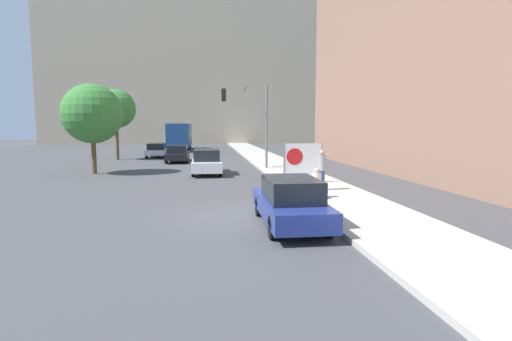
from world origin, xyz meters
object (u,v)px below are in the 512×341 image
traffic_light_pole (250,112)px  motorcycle_on_road (202,165)px  jogger_on_sidewalk (322,170)px  car_on_road_midblock (178,154)px  parked_car_curbside (291,202)px  car_on_road_distant (157,150)px  car_on_road_nearest (207,162)px  street_tree_near_curb (92,114)px  protest_banner (302,162)px  seated_protester (317,182)px  street_tree_midblock (116,109)px  city_bus_on_road (180,135)px

traffic_light_pole → motorcycle_on_road: bearing=-147.5°
jogger_on_sidewalk → motorcycle_on_road: 9.43m
jogger_on_sidewalk → car_on_road_midblock: (-7.44, 16.69, -0.36)m
parked_car_curbside → car_on_road_distant: bearing=104.5°
car_on_road_nearest → motorcycle_on_road: 0.37m
street_tree_near_curb → protest_banner: bearing=-29.0°
seated_protester → car_on_road_distant: 25.68m
parked_car_curbside → car_on_road_nearest: size_ratio=0.95×
protest_banner → traffic_light_pole: size_ratio=0.35×
street_tree_midblock → protest_banner: bearing=-53.9°
traffic_light_pole → car_on_road_midblock: bearing=128.0°
protest_banner → city_bus_on_road: city_bus_on_road is taller
seated_protester → jogger_on_sidewalk: size_ratio=0.67×
protest_banner → car_on_road_midblock: 16.01m
jogger_on_sidewalk → motorcycle_on_road: jogger_on_sidewalk is taller
car_on_road_midblock → motorcycle_on_road: bearing=-76.6°
car_on_road_nearest → car_on_road_distant: 14.96m
car_on_road_nearest → motorcycle_on_road: size_ratio=2.31×
parked_car_curbside → street_tree_midblock: size_ratio=0.72×
car_on_road_distant → jogger_on_sidewalk: bearing=-66.2°
seated_protester → jogger_on_sidewalk: 2.10m
seated_protester → car_on_road_midblock: bearing=100.0°
seated_protester → traffic_light_pole: 12.25m
motorcycle_on_road → street_tree_near_curb: (-6.72, 1.12, 3.16)m
street_tree_near_curb → parked_car_curbside: bearing=-56.9°
traffic_light_pole → motorcycle_on_road: 5.11m
traffic_light_pole → street_tree_midblock: street_tree_midblock is taller
car_on_road_nearest → city_bus_on_road: (-3.22, 25.49, 1.11)m
traffic_light_pole → street_tree_midblock: 14.64m
protest_banner → parked_car_curbside: protest_banner is taller
jogger_on_sidewalk → street_tree_midblock: bearing=-25.8°
car_on_road_nearest → street_tree_midblock: bearing=123.8°
seated_protester → street_tree_midblock: 25.05m
protest_banner → car_on_road_distant: bearing=115.6°
traffic_light_pole → car_on_road_midblock: 9.29m
seated_protester → street_tree_near_curb: 15.89m
car_on_road_midblock → motorcycle_on_road: 9.17m
street_tree_near_curb → street_tree_midblock: size_ratio=0.90×
car_on_road_distant → motorcycle_on_road: bearing=-72.8°
seated_protester → parked_car_curbside: bearing=-126.3°
seated_protester → traffic_light_pole: (-1.31, 11.76, 3.16)m
protest_banner → car_on_road_midblock: protest_banner is taller
car_on_road_distant → street_tree_midblock: size_ratio=0.68×
city_bus_on_road → street_tree_midblock: 14.73m
city_bus_on_road → street_tree_near_curb: 24.88m
protest_banner → street_tree_midblock: size_ratio=0.32×
seated_protester → parked_car_curbside: parked_car_curbside is taller
car_on_road_nearest → car_on_road_midblock: (-2.40, 8.76, -0.06)m
seated_protester → street_tree_near_curb: street_tree_near_curb is taller
motorcycle_on_road → protest_banner: bearing=-47.0°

